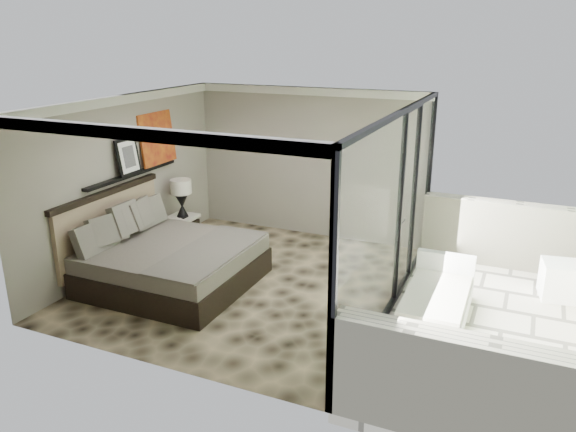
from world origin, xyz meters
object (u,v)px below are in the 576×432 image
at_px(table_lamp, 181,193).
at_px(nightstand, 184,230).
at_px(lounger, 436,302).
at_px(ottoman, 561,280).
at_px(bed, 167,260).

bearing_deg(table_lamp, nightstand, 122.36).
relative_size(nightstand, lounger, 0.28).
height_order(ottoman, lounger, lounger).
distance_m(nightstand, lounger, 4.91).
bearing_deg(table_lamp, ottoman, 3.06).
bearing_deg(table_lamp, lounger, -11.49).
bearing_deg(bed, nightstand, 116.16).
distance_m(bed, table_lamp, 1.85).
xyz_separation_m(table_lamp, ottoman, (6.35, 0.34, -0.69)).
bearing_deg(lounger, ottoman, 39.11).
xyz_separation_m(nightstand, lounger, (4.81, -1.00, -0.03)).
distance_m(nightstand, table_lamp, 0.72).
bearing_deg(ottoman, table_lamp, -176.94).
xyz_separation_m(table_lamp, lounger, (4.79, -0.97, -0.76)).
bearing_deg(ottoman, lounger, -140.08).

